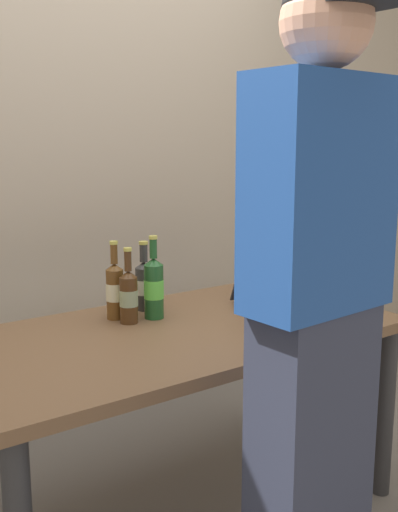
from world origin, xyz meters
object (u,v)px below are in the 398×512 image
object	(u,v)px
laptop	(283,294)
beer_bottle_dark	(154,287)
person_figure	(316,313)
beer_bottle_green	(115,289)
beer_bottle_amber	(129,295)
beer_bottle_brown	(144,284)

from	to	relation	value
laptop	beer_bottle_dark	bearing A→B (deg)	164.08
beer_bottle_dark	person_figure	xyz separation A→B (m)	(-0.04, -0.85, 0.11)
beer_bottle_green	beer_bottle_amber	bearing A→B (deg)	-78.54
beer_bottle_green	beer_bottle_amber	distance (m)	0.08
beer_bottle_green	beer_bottle_brown	xyz separation A→B (m)	(0.15, 0.04, -0.01)
beer_bottle_dark	beer_bottle_brown	world-z (taller)	beer_bottle_dark
laptop	beer_bottle_brown	size ratio (longest dim) A/B	1.23
beer_bottle_green	beer_bottle_brown	world-z (taller)	beer_bottle_green
beer_bottle_green	beer_bottle_brown	size ratio (longest dim) A/B	1.08
laptop	beer_bottle_amber	xyz separation A→B (m)	(-0.62, 0.15, 0.06)
beer_bottle_dark	person_figure	distance (m)	0.86
beer_bottle_dark	beer_bottle_brown	distance (m)	0.13
beer_bottle_green	person_figure	xyz separation A→B (m)	(0.08, -0.93, 0.12)
laptop	beer_bottle_dark	xyz separation A→B (m)	(-0.52, 0.15, 0.07)
laptop	person_figure	world-z (taller)	person_figure
beer_bottle_brown	person_figure	distance (m)	0.98
person_figure	beer_bottle_dark	bearing A→B (deg)	87.27
beer_bottle_dark	beer_bottle_brown	xyz separation A→B (m)	(0.03, 0.12, -0.02)
beer_bottle_amber	person_figure	bearing A→B (deg)	-85.57
beer_bottle_green	beer_bottle_dark	xyz separation A→B (m)	(0.12, -0.08, 0.01)
beer_bottle_amber	person_figure	size ratio (longest dim) A/B	0.16
beer_bottle_brown	beer_bottle_green	bearing A→B (deg)	-163.54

